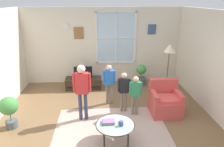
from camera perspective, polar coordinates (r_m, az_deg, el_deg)
name	(u,v)px	position (r m, az deg, el deg)	size (l,w,h in m)	color
ground_plane	(107,125)	(5.20, -1.33, -13.94)	(6.02, 6.27, 0.02)	brown
back_wall	(103,45)	(7.37, -2.37, 7.75)	(5.42, 0.17, 2.64)	beige
area_rug	(111,129)	(5.02, -0.23, -15.13)	(2.62, 2.00, 0.01)	tan
tv_stand	(84,83)	(7.08, -7.81, -2.65)	(1.19, 0.44, 0.38)	#2D2319
television	(83,72)	(6.94, -7.97, 0.39)	(0.60, 0.08, 0.40)	#4C4C4C
armchair	(165,101)	(5.70, 14.38, -7.46)	(0.76, 0.74, 0.87)	#D14C47
coffee_table	(115,125)	(4.43, 0.90, -14.06)	(0.82, 0.82, 0.44)	#99B2B7
book_stack	(108,122)	(4.43, -1.00, -13.17)	(0.27, 0.19, 0.06)	#64A899
cup	(121,123)	(4.34, 2.60, -13.58)	(0.09, 0.09, 0.11)	#334C8C
remote_near_books	(120,123)	(4.42, 2.20, -13.59)	(0.04, 0.14, 0.02)	black
person_red_shirt	(82,86)	(5.02, -8.24, -3.54)	(0.43, 0.20, 1.44)	#333851
person_blue_shirt	(109,80)	(5.82, -0.83, -1.77)	(0.35, 0.16, 1.17)	#726656
person_green_shirt	(135,91)	(5.30, 6.46, -4.89)	(0.32, 0.15, 1.08)	#726656
person_black_shirt	(124,88)	(5.43, 3.30, -3.93)	(0.33, 0.15, 1.11)	#726656
potted_plant_by_window	(141,75)	(7.31, 7.97, -0.42)	(0.38, 0.38, 0.75)	#4C565B
potted_plant_corner	(9,108)	(5.38, -26.48, -8.61)	(0.43, 0.43, 0.79)	#4C565B
floor_lamp	(169,54)	(6.05, 15.47, 5.20)	(0.32, 0.32, 1.70)	black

